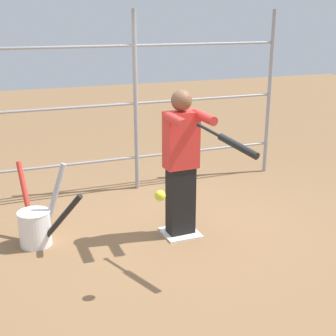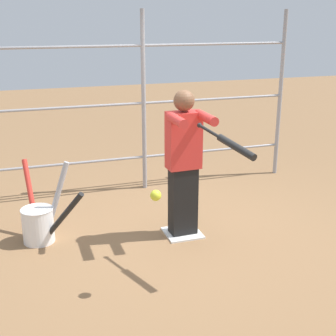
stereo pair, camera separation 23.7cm
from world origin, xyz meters
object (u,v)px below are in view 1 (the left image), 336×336
object	(u,v)px
softball_in_flight	(160,196)
bat_bucket	(37,224)
baseball_bat_swinging	(233,143)
batter	(182,160)

from	to	relation	value
softball_in_flight	bat_bucket	world-z (taller)	softball_in_flight
baseball_bat_swinging	bat_bucket	bearing A→B (deg)	-36.21
batter	softball_in_flight	distance (m)	1.17
softball_in_flight	bat_bucket	xyz separation A→B (m)	(0.93, -1.33, -0.69)
batter	softball_in_flight	world-z (taller)	batter
baseball_bat_swinging	softball_in_flight	xyz separation A→B (m)	(0.74, 0.11, -0.36)
softball_in_flight	bat_bucket	bearing A→B (deg)	-55.23
batter	bat_bucket	distance (m)	1.71
bat_bucket	baseball_bat_swinging	bearing A→B (deg)	143.79
baseball_bat_swinging	softball_in_flight	world-z (taller)	baseball_bat_swinging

